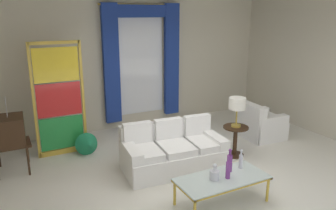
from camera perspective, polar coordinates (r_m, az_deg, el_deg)
ground_plane at (r=5.83m, az=4.69°, el=-12.08°), size 16.00×16.00×0.00m
wall_rear at (r=8.00m, az=-6.82°, el=6.90°), size 8.00×0.12×3.00m
wall_right at (r=8.21m, az=24.89°, el=5.77°), size 0.12×7.00×3.00m
curtained_window at (r=7.92m, az=-4.41°, el=8.63°), size 2.00×0.17×2.70m
couch_white_long at (r=6.01m, az=0.67°, el=-7.93°), size 1.83×1.08×0.86m
coffee_table at (r=4.98m, az=9.25°, el=-12.52°), size 1.34×0.63×0.41m
bottle_blue_decanter at (r=4.87m, az=7.96°, el=-11.60°), size 0.14×0.14×0.24m
bottle_crystal_tall at (r=4.90m, az=10.24°, el=-10.74°), size 0.07×0.07×0.35m
bottle_amber_squat at (r=5.10m, az=10.49°, el=-9.60°), size 0.08×0.08×0.36m
bottle_ruby_flask at (r=5.25m, az=12.36°, el=-9.24°), size 0.06×0.06×0.31m
vintage_tv at (r=6.32m, az=-25.49°, el=-4.18°), size 0.62×0.63×1.35m
armchair_white at (r=7.64m, az=15.43°, el=-3.37°), size 0.88×0.87×0.80m
stained_glass_divider at (r=6.65m, az=-18.09°, el=0.51°), size 0.95×0.05×2.20m
peacock_figurine at (r=6.67m, az=-13.57°, el=-6.68°), size 0.44×0.60×0.50m
round_side_table at (r=6.58m, az=11.43°, el=-5.61°), size 0.48×0.48×0.59m
table_lamp_brass at (r=6.37m, az=11.75°, el=0.04°), size 0.32×0.32×0.57m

